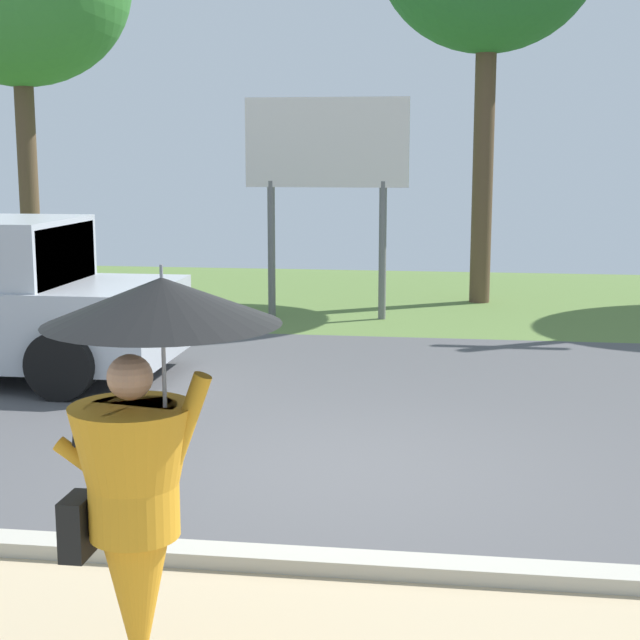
% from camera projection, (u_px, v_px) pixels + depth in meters
% --- Properties ---
extents(ground_plane, '(40.00, 22.00, 0.20)m').
position_uv_depth(ground_plane, '(368.00, 391.00, 11.05)').
color(ground_plane, '#4C4C4F').
extents(monk_pedestrian, '(1.13, 1.12, 2.13)m').
position_uv_depth(monk_pedestrian, '(142.00, 466.00, 4.63)').
color(monk_pedestrian, orange).
rests_on(monk_pedestrian, ground_plane).
extents(roadside_billboard, '(2.60, 0.12, 3.50)m').
position_uv_depth(roadside_billboard, '(327.00, 159.00, 15.22)').
color(roadside_billboard, slate).
rests_on(roadside_billboard, ground_plane).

